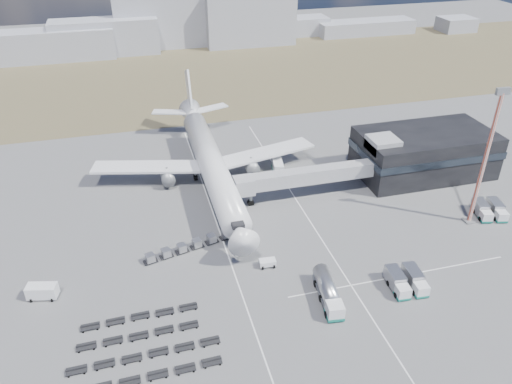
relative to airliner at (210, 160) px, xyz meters
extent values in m
plane|color=#565659|center=(0.00, -32.38, -5.29)|extent=(420.00, 420.00, 0.00)
cube|color=#4E452F|center=(0.00, 77.62, -5.29)|extent=(420.00, 90.00, 0.01)
cube|color=silver|center=(-2.00, -27.38, -5.29)|extent=(0.25, 110.00, 0.01)
cube|color=silver|center=(16.00, -27.38, -5.29)|extent=(0.25, 110.00, 0.01)
cube|color=silver|center=(25.00, -40.38, -5.29)|extent=(40.00, 0.25, 0.01)
cube|color=black|center=(48.00, -8.38, -0.29)|extent=(30.00, 16.00, 10.00)
cube|color=#262D38|center=(48.00, -8.38, 0.91)|extent=(30.40, 16.40, 1.60)
cube|color=#939399|center=(36.00, -10.38, 4.21)|extent=(6.00, 6.00, 3.00)
cube|color=#939399|center=(18.10, -11.88, -0.19)|extent=(29.80, 3.00, 3.00)
cube|color=#939399|center=(4.70, -12.38, -0.19)|extent=(4.00, 3.60, 3.40)
cylinder|color=slate|center=(6.20, -11.88, -2.74)|extent=(0.70, 0.70, 5.10)
cylinder|color=black|center=(6.20, -11.88, -4.84)|extent=(1.40, 0.90, 1.40)
cylinder|color=silver|center=(0.00, -2.38, 0.01)|extent=(5.60, 48.00, 5.60)
cone|color=silver|center=(0.00, -28.88, 0.01)|extent=(5.60, 5.00, 5.60)
cone|color=silver|center=(0.00, 25.62, 0.81)|extent=(5.60, 8.00, 5.60)
cube|color=black|center=(0.00, -26.88, 0.81)|extent=(2.20, 2.00, 0.80)
cube|color=silver|center=(-13.00, 2.62, -1.19)|extent=(25.59, 11.38, 0.50)
cube|color=silver|center=(13.00, 2.62, -1.19)|extent=(25.59, 11.38, 0.50)
cylinder|color=slate|center=(-9.50, 0.62, -2.89)|extent=(3.00, 5.00, 3.00)
cylinder|color=slate|center=(9.50, 0.62, -2.89)|extent=(3.00, 5.00, 3.00)
cube|color=silver|center=(-5.50, 27.62, 1.21)|extent=(9.49, 5.63, 0.35)
cube|color=silver|center=(5.50, 27.62, 1.21)|extent=(9.49, 5.63, 0.35)
cube|color=silver|center=(0.00, 28.62, 6.51)|extent=(0.50, 9.06, 11.45)
cylinder|color=slate|center=(0.00, -23.38, -4.04)|extent=(0.50, 0.50, 2.50)
cylinder|color=slate|center=(-3.20, 1.62, -4.04)|extent=(0.60, 0.60, 2.50)
cylinder|color=slate|center=(3.20, 1.62, -4.04)|extent=(0.60, 0.60, 2.50)
cylinder|color=black|center=(0.00, -23.38, -4.79)|extent=(0.50, 1.20, 1.20)
cube|color=#9597A3|center=(-42.83, 110.04, 0.42)|extent=(49.95, 12.00, 11.43)
cube|color=#9597A3|center=(-21.12, 112.62, 1.59)|extent=(41.28, 12.00, 13.76)
cube|color=#9597A3|center=(9.74, 118.69, 5.77)|extent=(53.71, 12.00, 22.13)
cube|color=#9597A3|center=(38.05, 112.34, 5.65)|extent=(37.38, 12.00, 21.88)
cube|color=#9597A3|center=(68.21, 123.67, -1.45)|extent=(17.26, 12.00, 7.68)
cube|color=#9597A3|center=(93.98, 116.95, -2.27)|extent=(44.92, 12.00, 6.05)
cube|color=#9597A3|center=(137.77, 111.36, -2.20)|extent=(15.56, 12.00, 6.18)
cube|color=silver|center=(10.44, -46.43, -3.77)|extent=(2.81, 2.81, 2.41)
cube|color=#136C5D|center=(10.44, -46.43, -4.72)|extent=(2.92, 2.92, 0.52)
cylinder|color=#ACACB0|center=(11.07, -41.33, -3.30)|extent=(3.57, 8.12, 2.62)
cube|color=slate|center=(11.07, -41.33, -4.51)|extent=(3.46, 8.11, 0.37)
cylinder|color=black|center=(10.88, -42.89, -4.77)|extent=(2.85, 1.48, 1.15)
cube|color=silver|center=(4.00, -31.99, -4.62)|extent=(2.97, 1.82, 1.33)
cube|color=silver|center=(-32.91, -30.23, -4.05)|extent=(5.07, 3.17, 2.48)
cube|color=silver|center=(15.82, 0.28, -3.84)|extent=(3.04, 5.72, 2.54)
cube|color=#136C5D|center=(15.82, 0.28, -4.88)|extent=(3.14, 5.82, 0.41)
cube|color=silver|center=(22.66, -45.17, -4.10)|extent=(2.26, 2.17, 2.01)
cube|color=#136C5D|center=(22.66, -45.17, -4.88)|extent=(2.36, 2.27, 0.41)
cube|color=#ACACB0|center=(22.92, -41.98, -3.74)|extent=(2.52, 4.37, 2.38)
cube|color=silver|center=(25.76, -45.42, -4.10)|extent=(2.26, 2.17, 2.01)
cube|color=#136C5D|center=(25.76, -45.42, -4.88)|extent=(2.36, 2.27, 0.41)
cube|color=#ACACB0|center=(26.02, -42.23, -3.74)|extent=(2.52, 4.37, 2.38)
cube|color=silver|center=(49.46, -29.89, -4.13)|extent=(2.46, 2.39, 1.96)
cube|color=#136C5D|center=(49.46, -29.89, -4.89)|extent=(2.56, 2.50, 0.40)
cube|color=#ACACB0|center=(50.19, -26.86, -3.78)|extent=(3.05, 4.49, 2.32)
cube|color=silver|center=(52.40, -30.61, -4.13)|extent=(2.46, 2.39, 1.96)
cube|color=#136C5D|center=(52.40, -30.61, -4.89)|extent=(2.56, 2.50, 0.40)
cube|color=#ACACB0|center=(53.14, -27.57, -3.78)|extent=(3.05, 4.49, 2.32)
cube|color=black|center=(-15.57, -25.70, -5.01)|extent=(2.69, 2.02, 0.17)
cube|color=#ACACB0|center=(-15.57, -25.70, -4.23)|extent=(1.79, 1.79, 1.39)
cube|color=black|center=(-12.71, -24.98, -5.01)|extent=(2.69, 2.02, 0.17)
cube|color=#ACACB0|center=(-12.71, -24.98, -4.23)|extent=(1.79, 1.79, 1.39)
cube|color=black|center=(-9.84, -24.25, -5.01)|extent=(2.69, 2.02, 0.17)
cube|color=#ACACB0|center=(-9.84, -24.25, -4.23)|extent=(1.79, 1.79, 1.39)
cube|color=black|center=(-6.97, -23.53, -5.01)|extent=(2.69, 2.02, 0.17)
cube|color=#ACACB0|center=(-6.97, -23.53, -4.23)|extent=(1.79, 1.79, 1.39)
cube|color=black|center=(-4.11, -22.80, -5.01)|extent=(2.69, 2.02, 0.17)
cube|color=#ACACB0|center=(-4.11, -22.80, -4.23)|extent=(1.79, 1.79, 1.39)
cube|color=black|center=(-1.24, -22.08, -5.01)|extent=(2.69, 2.02, 0.17)
cube|color=#ACACB0|center=(-1.24, -22.08, -4.23)|extent=(1.79, 1.79, 1.39)
cube|color=black|center=(1.62, -21.36, -5.01)|extent=(2.69, 2.02, 0.17)
cube|color=#ACACB0|center=(1.62, -21.36, -4.23)|extent=(1.79, 1.79, 1.39)
cube|color=black|center=(-18.48, -50.42, -4.96)|extent=(22.20, 1.89, 0.67)
cube|color=black|center=(-18.57, -46.54, -4.96)|extent=(22.20, 1.89, 0.67)
cube|color=black|center=(-18.66, -42.66, -4.96)|extent=(18.50, 1.80, 0.67)
cube|color=black|center=(-18.75, -38.78, -4.96)|extent=(18.50, 1.80, 0.67)
cylinder|color=#AE341B|center=(46.41, -29.01, 7.96)|extent=(0.74, 0.74, 26.50)
cube|color=slate|center=(46.41, -29.01, 21.52)|extent=(2.58, 0.82, 1.27)
cube|color=#565659|center=(46.41, -29.01, -5.13)|extent=(2.12, 2.12, 0.32)
camera|label=1|loc=(-15.51, -96.98, 50.48)|focal=35.00mm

